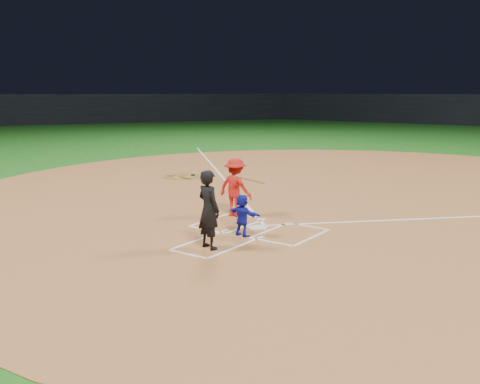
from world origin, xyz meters
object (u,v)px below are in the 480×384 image
Objects in this scene: catcher at (242,215)px; batter_at_plate at (235,187)px; on_deck_circle at (183,177)px; home_plate at (258,228)px; umpire at (209,210)px.

batter_at_plate is (-1.40, 1.65, 0.31)m from catcher.
catcher is (7.35, -6.15, 0.52)m from on_deck_circle.
on_deck_circle is 1.63× the size of catcher.
batter_at_plate reaches higher than on_deck_circle.
on_deck_circle is at bearing 142.88° from batter_at_plate.
home_plate is 0.36× the size of batter_at_plate.
on_deck_circle is 10.49m from umpire.
home_plate is at bearing -36.08° from on_deck_circle.
batter_at_plate is (-1.30, 0.78, 0.83)m from home_plate.
on_deck_circle is 1.02× the size of batter_at_plate.
batter_at_plate is at bearing -30.97° from home_plate.
home_plate is 0.57× the size of catcher.
umpire is (7.33, -7.45, 0.90)m from on_deck_circle.
umpire is at bearing -45.45° from on_deck_circle.
home_plate reaches higher than on_deck_circle.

